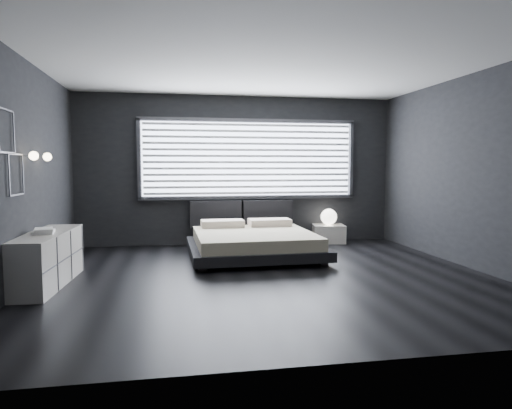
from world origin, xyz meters
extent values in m
plane|color=black|center=(0.00, 0.00, 0.00)|extent=(6.00, 6.00, 0.00)
plane|color=silver|center=(0.00, 0.00, 2.80)|extent=(6.00, 6.00, 0.00)
cube|color=black|center=(0.00, 2.75, 1.40)|extent=(6.00, 0.04, 2.80)
cube|color=black|center=(0.00, -2.75, 1.40)|extent=(6.00, 0.04, 2.80)
cube|color=black|center=(-3.00, 0.00, 1.40)|extent=(0.04, 5.50, 2.80)
cube|color=black|center=(3.00, 0.00, 1.40)|extent=(0.04, 5.50, 2.80)
cube|color=white|center=(0.20, 2.73, 1.61)|extent=(4.00, 0.02, 1.38)
cube|color=#47474C|center=(-1.84, 2.70, 1.61)|extent=(0.06, 0.08, 1.48)
cube|color=#47474C|center=(2.24, 2.70, 1.61)|extent=(0.06, 0.08, 1.48)
cube|color=#47474C|center=(0.20, 2.70, 2.34)|extent=(4.14, 0.08, 0.06)
cube|color=#47474C|center=(0.20, 2.70, 0.88)|extent=(4.14, 0.08, 0.06)
cube|color=silver|center=(0.20, 2.67, 1.61)|extent=(3.94, 0.03, 1.32)
cube|color=black|center=(-0.45, 2.64, 0.57)|extent=(0.96, 0.16, 0.52)
cube|color=black|center=(0.55, 2.64, 0.57)|extent=(0.96, 0.16, 0.52)
cylinder|color=silver|center=(-2.95, 0.05, 1.60)|extent=(0.10, 0.02, 0.02)
sphere|color=#FFE5B7|center=(-2.88, 0.05, 1.60)|extent=(0.11, 0.11, 0.11)
cylinder|color=silver|center=(-2.95, 0.65, 1.60)|extent=(0.10, 0.02, 0.02)
sphere|color=#FFE5B7|center=(-2.88, 0.65, 1.60)|extent=(0.11, 0.11, 0.11)
cube|color=#47474C|center=(-2.98, -0.55, 2.08)|extent=(0.01, 0.46, 0.02)
cube|color=#47474C|center=(-2.98, -0.55, 1.62)|extent=(0.01, 0.46, 0.02)
cube|color=#47474C|center=(-2.98, -0.32, 1.85)|extent=(0.01, 0.02, 0.46)
cube|color=#47474C|center=(-2.98, -0.30, 1.61)|extent=(0.01, 0.46, 0.02)
cube|color=#47474C|center=(-2.98, -0.30, 1.15)|extent=(0.01, 0.46, 0.02)
cube|color=#47474C|center=(-2.98, -0.07, 1.38)|extent=(0.01, 0.02, 0.46)
cube|color=#47474C|center=(-2.98, -0.53, 1.38)|extent=(0.01, 0.02, 0.46)
cube|color=black|center=(-0.83, 0.48, 0.04)|extent=(0.12, 0.12, 0.08)
cube|color=black|center=(0.96, 0.51, 0.04)|extent=(0.12, 0.12, 0.08)
cube|color=black|center=(-0.86, 2.08, 0.04)|extent=(0.12, 0.12, 0.08)
cube|color=black|center=(0.93, 2.11, 0.04)|extent=(0.12, 0.12, 0.08)
cube|color=black|center=(0.05, 1.30, 0.15)|extent=(2.11, 2.02, 0.15)
cube|color=#BEB695|center=(0.05, 1.30, 0.32)|extent=(1.88, 1.88, 0.19)
cube|color=beige|center=(-0.39, 2.02, 0.48)|extent=(0.74, 0.41, 0.12)
cube|color=beige|center=(0.46, 2.04, 0.48)|extent=(0.74, 0.41, 0.12)
cube|color=silver|center=(1.73, 2.50, 0.17)|extent=(0.66, 0.58, 0.35)
sphere|color=white|center=(1.73, 2.49, 0.50)|extent=(0.31, 0.31, 0.31)
cube|color=silver|center=(-2.78, 0.05, 0.33)|extent=(0.56, 1.67, 0.66)
cube|color=#47474C|center=(-2.55, 0.04, 0.33)|extent=(0.11, 1.62, 0.64)
cube|color=silver|center=(-2.79, 0.00, 0.68)|extent=(0.28, 0.34, 0.04)
cube|color=silver|center=(-2.78, -0.02, 0.71)|extent=(0.26, 0.32, 0.03)
camera|label=1|loc=(-1.20, -5.88, 1.47)|focal=32.00mm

